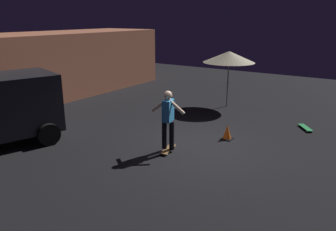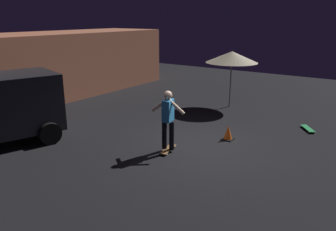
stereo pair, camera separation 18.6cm
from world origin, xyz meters
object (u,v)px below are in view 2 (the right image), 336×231
(patio_umbrella, at_px, (232,57))
(traffic_cone, at_px, (228,133))
(skateboard_spare, at_px, (308,128))
(skateboard_ridden, at_px, (168,149))
(skater, at_px, (168,116))

(patio_umbrella, distance_m, traffic_cone, 4.39)
(patio_umbrella, bearing_deg, traffic_cone, -155.71)
(traffic_cone, bearing_deg, skateboard_spare, -37.70)
(patio_umbrella, distance_m, skateboard_ridden, 5.84)
(skater, distance_m, traffic_cone, 2.22)
(skateboard_ridden, height_order, skater, skater)
(skateboard_spare, distance_m, skater, 5.11)
(skateboard_ridden, distance_m, skateboard_spare, 5.01)
(skateboard_ridden, relative_size, skater, 0.48)
(skateboard_spare, bearing_deg, patio_umbrella, 69.66)
(skateboard_spare, distance_m, traffic_cone, 2.97)
(skater, bearing_deg, skateboard_ridden, 0.00)
(skateboard_spare, bearing_deg, skateboard_ridden, 146.09)
(patio_umbrella, xyz_separation_m, traffic_cone, (-3.62, -1.63, -1.86))
(patio_umbrella, relative_size, traffic_cone, 5.00)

